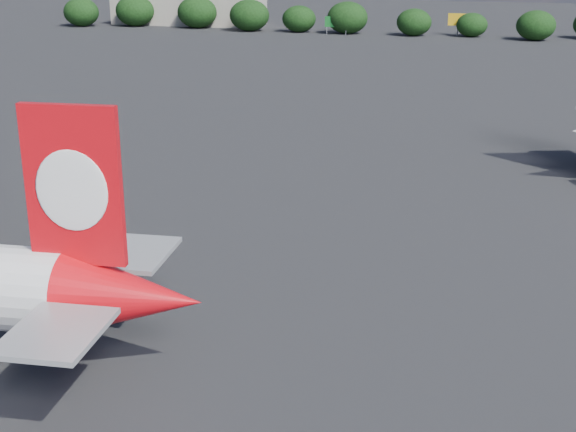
# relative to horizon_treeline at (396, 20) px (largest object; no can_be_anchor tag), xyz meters

# --- Properties ---
(ground) EXTENTS (500.00, 500.00, 0.00)m
(ground) POSITION_rel_horizon_treeline_xyz_m (3.28, -119.45, -3.83)
(ground) COLOR black
(ground) RESTS_ON ground
(terminal_building) EXTENTS (42.00, 16.00, 8.00)m
(terminal_building) POSITION_rel_horizon_treeline_xyz_m (-61.72, 12.55, 0.17)
(terminal_building) COLOR gray
(terminal_building) RESTS_ON ground
(highway_sign) EXTENTS (6.00, 0.30, 4.50)m
(highway_sign) POSITION_rel_horizon_treeline_xyz_m (-14.72, -3.45, -0.71)
(highway_sign) COLOR #146723
(highway_sign) RESTS_ON ground
(billboard_yellow) EXTENTS (5.00, 0.30, 5.50)m
(billboard_yellow) POSITION_rel_horizon_treeline_xyz_m (15.28, 2.55, 0.03)
(billboard_yellow) COLOR #EDAE15
(billboard_yellow) RESTS_ON ground
(horizon_treeline) EXTENTS (203.45, 14.76, 8.48)m
(horizon_treeline) POSITION_rel_horizon_treeline_xyz_m (0.00, 0.00, 0.00)
(horizon_treeline) COLOR black
(horizon_treeline) RESTS_ON ground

